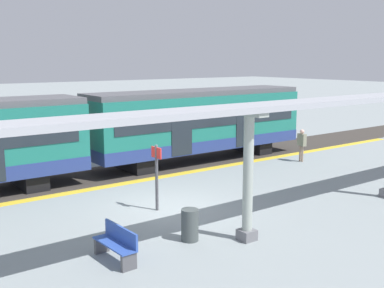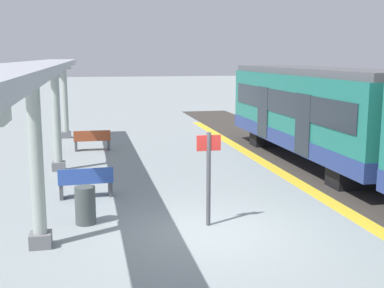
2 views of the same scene
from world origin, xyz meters
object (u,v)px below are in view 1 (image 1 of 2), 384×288
at_px(canopy_pillar_third, 248,176).
at_px(bench_mid_platform, 117,243).
at_px(trash_bin, 190,225).
at_px(passenger_waiting_near_edge, 302,142).
at_px(platform_info_sign, 157,171).
at_px(train_far_carriage, 198,124).

bearing_deg(canopy_pillar_third, bench_mid_platform, -104.77).
relative_size(trash_bin, passenger_waiting_near_edge, 0.56).
xyz_separation_m(bench_mid_platform, passenger_waiting_near_edge, (-5.01, 12.66, 0.55)).
bearing_deg(platform_info_sign, passenger_waiting_near_edge, 102.90).
relative_size(canopy_pillar_third, platform_info_sign, 1.63).
height_order(bench_mid_platform, passenger_waiting_near_edge, passenger_waiting_near_edge).
height_order(canopy_pillar_third, trash_bin, canopy_pillar_third).
xyz_separation_m(canopy_pillar_third, trash_bin, (-0.91, -1.29, -1.38)).
height_order(trash_bin, passenger_waiting_near_edge, passenger_waiting_near_edge).
distance_m(canopy_pillar_third, trash_bin, 2.09).
xyz_separation_m(train_far_carriage, passenger_waiting_near_edge, (3.27, 3.86, -0.83)).
bearing_deg(canopy_pillar_third, train_far_carriage, 150.19).
bearing_deg(passenger_waiting_near_edge, trash_bin, -64.26).
height_order(canopy_pillar_third, platform_info_sign, canopy_pillar_third).
relative_size(train_far_carriage, bench_mid_platform, 7.52).
distance_m(trash_bin, passenger_waiting_near_edge, 11.59).
relative_size(trash_bin, platform_info_sign, 0.41).
distance_m(train_far_carriage, trash_bin, 10.68).
xyz_separation_m(train_far_carriage, canopy_pillar_third, (9.22, -5.28, -0.00)).
distance_m(train_far_carriage, passenger_waiting_near_edge, 5.13).
bearing_deg(trash_bin, platform_info_sign, 166.03).
height_order(bench_mid_platform, trash_bin, trash_bin).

